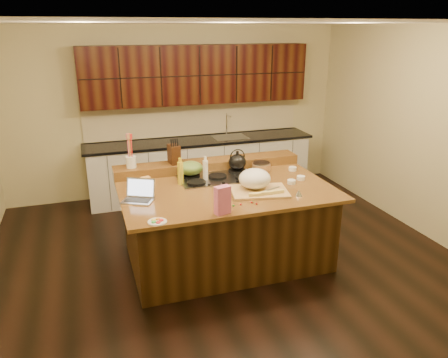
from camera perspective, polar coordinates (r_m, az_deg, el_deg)
name	(u,v)px	position (r m, az deg, el deg)	size (l,w,h in m)	color
room	(225,151)	(4.88, 0.18, 3.70)	(5.52, 5.02, 2.72)	black
island	(225,223)	(5.19, 0.17, -5.77)	(2.40, 1.60, 0.92)	black
back_ledge	(208,165)	(5.63, -2.07, 1.89)	(2.40, 0.30, 0.12)	black
cooktop	(218,178)	(5.28, -0.85, 0.19)	(0.92, 0.52, 0.05)	gray
back_counter	(200,136)	(7.12, -3.19, 5.63)	(3.70, 0.66, 2.40)	silver
kettle	(237,162)	(5.45, 1.75, 2.22)	(0.22, 0.22, 0.20)	black
green_bowl	(191,168)	(5.29, -4.38, 1.43)	(0.30, 0.30, 0.16)	#50702C
laptop	(139,195)	(4.71, -11.03, -2.02)	(0.39, 0.36, 0.22)	#B7B7BC
oil_bottle	(180,173)	(5.08, -5.71, 0.75)	(0.07, 0.07, 0.27)	gold
vinegar_bottle	(205,171)	(5.18, -2.44, 1.09)	(0.06, 0.06, 0.25)	silver
wooden_tray	(256,181)	(4.87, 4.19, -0.32)	(0.69, 0.56, 0.25)	tan
ramekin_a	(291,182)	(5.17, 8.81, -0.36)	(0.10, 0.10, 0.04)	white
ramekin_b	(301,178)	(5.32, 10.01, 0.14)	(0.10, 0.10, 0.04)	white
ramekin_c	(293,169)	(5.65, 8.95, 1.34)	(0.10, 0.10, 0.04)	white
strainer_bowl	(261,167)	(5.59, 4.90, 1.55)	(0.24, 0.24, 0.09)	#996B3F
kitchen_timer	(299,193)	(4.81, 9.74, -1.80)	(0.08, 0.08, 0.07)	silver
pink_bag	(222,200)	(4.26, -0.20, -2.77)	(0.15, 0.08, 0.28)	pink
candy_plate	(157,222)	(4.17, -8.72, -5.54)	(0.18, 0.18, 0.01)	white
package_box	(146,183)	(5.01, -10.16, -0.52)	(0.10, 0.07, 0.14)	#D1954A
utensil_crock	(131,162)	(5.41, -12.04, 2.19)	(0.12, 0.12, 0.14)	white
knife_block	(174,154)	(5.48, -6.55, 3.23)	(0.12, 0.19, 0.24)	black
gumdrop_0	(257,204)	(4.53, 4.27, -3.24)	(0.02, 0.02, 0.02)	red
gumdrop_1	(227,201)	(4.59, 0.44, -2.89)	(0.02, 0.02, 0.02)	#198C26
gumdrop_2	(244,197)	(4.69, 2.57, -2.40)	(0.02, 0.02, 0.02)	red
gumdrop_3	(247,197)	(4.69, 3.09, -2.41)	(0.02, 0.02, 0.02)	#198C26
gumdrop_4	(218,207)	(4.43, -0.75, -3.72)	(0.02, 0.02, 0.02)	red
gumdrop_5	(233,206)	(4.47, 1.25, -3.51)	(0.02, 0.02, 0.02)	#198C26
gumdrop_6	(252,202)	(4.57, 3.64, -3.04)	(0.02, 0.02, 0.02)	red
gumdrop_7	(252,202)	(4.58, 3.73, -2.99)	(0.02, 0.02, 0.02)	#198C26
gumdrop_8	(241,204)	(4.51, 2.20, -3.34)	(0.02, 0.02, 0.02)	red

